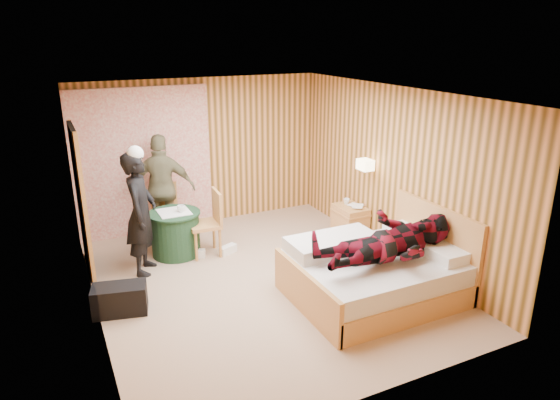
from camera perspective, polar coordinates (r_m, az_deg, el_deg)
name	(u,v)px	position (r m, az deg, el deg)	size (l,w,h in m)	color
floor	(262,281)	(6.85, -2.07, -9.20)	(4.20, 5.00, 0.01)	tan
ceiling	(260,94)	(6.10, -2.35, 12.04)	(4.20, 5.00, 0.01)	silver
wall_back	(202,153)	(8.63, -8.92, 5.38)	(4.20, 0.02, 2.50)	#F09D5C
wall_left	(87,219)	(5.90, -21.24, -1.98)	(0.02, 5.00, 2.50)	#F09D5C
wall_right	(393,174)	(7.42, 12.83, 2.95)	(0.02, 5.00, 2.50)	#F09D5C
curtain	(144,163)	(8.35, -15.33, 4.14)	(2.20, 0.08, 2.40)	white
doorway	(81,201)	(7.30, -21.79, -0.06)	(0.06, 0.90, 2.05)	black
wall_lamp	(365,165)	(7.65, 9.74, 4.00)	(0.26, 0.24, 0.16)	gold
bed	(374,273)	(6.47, 10.72, -8.21)	(2.00, 1.57, 1.08)	tan
nightstand	(350,222)	(8.15, 8.00, -2.50)	(0.42, 0.57, 0.55)	tan
round_table	(175,233)	(7.64, -11.86, -3.70)	(0.77, 0.77, 0.68)	#214929
chair_far	(165,208)	(8.14, -12.97, -0.90)	(0.47, 0.47, 0.93)	tan
chair_near	(210,218)	(7.49, -8.01, -2.06)	(0.48, 0.48, 0.99)	tan
duffel_bag	(120,299)	(6.35, -17.83, -10.74)	(0.63, 0.33, 0.35)	black
sneaker_left	(196,253)	(7.60, -9.57, -6.04)	(0.27, 0.11, 0.12)	white
sneaker_right	(228,250)	(7.65, -5.99, -5.66)	(0.28, 0.12, 0.13)	white
woman_standing	(141,213)	(7.04, -15.62, -1.49)	(0.63, 0.41, 1.72)	black
man_at_table	(163,188)	(8.07, -13.25, 1.30)	(1.01, 0.42, 1.72)	#716C4B
man_on_bed	(391,231)	(6.05, 12.55, -3.45)	(1.77, 0.67, 0.86)	#600917
book_lower	(353,207)	(8.01, 8.29, -0.78)	(0.17, 0.22, 0.02)	white
book_upper	(353,206)	(8.01, 8.30, -0.64)	(0.16, 0.22, 0.02)	white
cup_nightstand	(346,201)	(8.14, 7.60, -0.16)	(0.10, 0.10, 0.09)	white
cup_table	(181,209)	(7.48, -11.22, -0.97)	(0.12, 0.12, 0.10)	white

